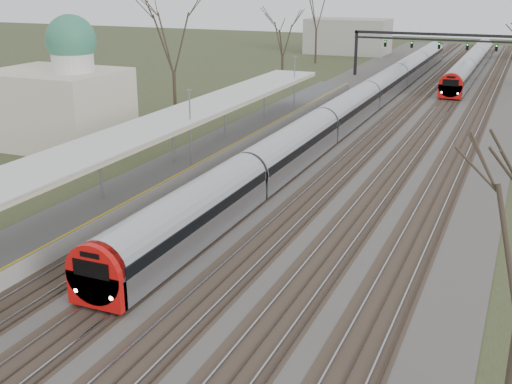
# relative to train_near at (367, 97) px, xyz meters

# --- Properties ---
(track_bed) EXTENTS (24.00, 160.00, 0.22)m
(track_bed) POSITION_rel_train_near_xyz_m (2.76, -6.23, -1.42)
(track_bed) COLOR #474442
(track_bed) RESTS_ON ground
(platform) EXTENTS (3.50, 69.00, 1.00)m
(platform) POSITION_rel_train_near_xyz_m (-6.55, -23.73, -0.98)
(platform) COLOR #9E9B93
(platform) RESTS_ON ground
(canopy) EXTENTS (4.10, 50.00, 3.11)m
(canopy) POSITION_rel_train_near_xyz_m (-6.55, -28.24, 2.45)
(canopy) COLOR slate
(canopy) RESTS_ON platform
(dome_building) EXTENTS (10.00, 8.00, 10.30)m
(dome_building) POSITION_rel_train_near_xyz_m (-19.21, -23.23, 2.24)
(dome_building) COLOR beige
(dome_building) RESTS_ON ground
(signal_gantry) EXTENTS (21.00, 0.59, 6.08)m
(signal_gantry) POSITION_rel_train_near_xyz_m (2.79, 23.76, 3.43)
(signal_gantry) COLOR black
(signal_gantry) RESTS_ON ground
(tree_west_far) EXTENTS (5.50, 5.50, 11.33)m
(tree_west_far) POSITION_rel_train_near_xyz_m (-14.50, -13.23, 6.54)
(tree_west_far) COLOR #2D231C
(tree_west_far) RESTS_ON ground
(train_near) EXTENTS (2.62, 90.21, 3.05)m
(train_near) POSITION_rel_train_near_xyz_m (0.00, 0.00, 0.00)
(train_near) COLOR #ADB0B8
(train_near) RESTS_ON ground
(train_far) EXTENTS (2.62, 45.21, 3.05)m
(train_far) POSITION_rel_train_near_xyz_m (7.00, 31.21, 0.00)
(train_far) COLOR #ADB0B8
(train_far) RESTS_ON ground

